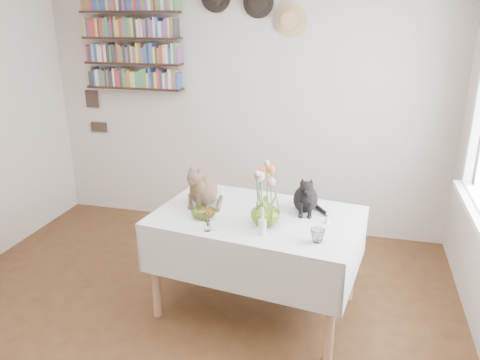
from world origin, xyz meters
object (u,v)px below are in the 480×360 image
(bookshelf_unit, at_px, (132,42))
(black_cat, at_px, (306,192))
(dining_table, at_px, (257,239))
(flower_vase, at_px, (265,211))
(tabby_cat, at_px, (204,183))

(bookshelf_unit, bearing_deg, black_cat, -32.61)
(dining_table, height_order, flower_vase, flower_vase)
(black_cat, relative_size, bookshelf_unit, 0.29)
(black_cat, xyz_separation_m, flower_vase, (-0.23, -0.31, -0.04))
(flower_vase, bearing_deg, tabby_cat, 153.67)
(dining_table, relative_size, black_cat, 5.30)
(black_cat, height_order, flower_vase, black_cat)
(tabby_cat, height_order, black_cat, tabby_cat)
(tabby_cat, relative_size, flower_vase, 1.59)
(tabby_cat, bearing_deg, bookshelf_unit, 146.28)
(dining_table, relative_size, bookshelf_unit, 1.53)
(tabby_cat, distance_m, black_cat, 0.75)
(dining_table, height_order, black_cat, black_cat)
(dining_table, distance_m, tabby_cat, 0.56)
(bookshelf_unit, bearing_deg, flower_vase, -42.42)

